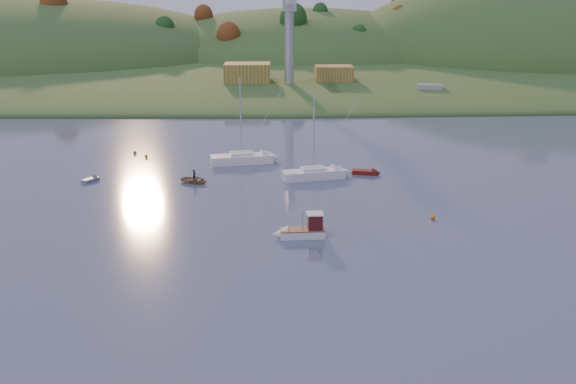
{
  "coord_description": "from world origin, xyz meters",
  "views": [
    {
      "loc": [
        -2.86,
        -33.1,
        23.65
      ],
      "look_at": [
        -0.87,
        33.48,
        2.77
      ],
      "focal_mm": 40.0,
      "sensor_mm": 36.0,
      "label": 1
    }
  ],
  "objects_px": {
    "canoe": "(194,180)",
    "sailboat_far": "(313,173)",
    "grey_dinghy": "(93,179)",
    "sailboat_near": "(242,158)",
    "red_tender": "(370,172)",
    "fishing_boat": "(299,230)"
  },
  "relations": [
    {
      "from": "red_tender",
      "to": "sailboat_far",
      "type": "bearing_deg",
      "value": -152.13
    },
    {
      "from": "sailboat_far",
      "to": "canoe",
      "type": "relative_size",
      "value": 3.08
    },
    {
      "from": "canoe",
      "to": "red_tender",
      "type": "bearing_deg",
      "value": -56.97
    },
    {
      "from": "sailboat_near",
      "to": "grey_dinghy",
      "type": "xyz_separation_m",
      "value": [
        -19.09,
        -8.22,
        -0.57
      ]
    },
    {
      "from": "sailboat_near",
      "to": "red_tender",
      "type": "height_order",
      "value": "sailboat_near"
    },
    {
      "from": "fishing_boat",
      "to": "grey_dinghy",
      "type": "xyz_separation_m",
      "value": [
        -25.99,
        21.13,
        -0.54
      ]
    },
    {
      "from": "canoe",
      "to": "grey_dinghy",
      "type": "bearing_deg",
      "value": 108.59
    },
    {
      "from": "fishing_boat",
      "to": "sailboat_far",
      "type": "distance_m",
      "value": 21.33
    },
    {
      "from": "canoe",
      "to": "sailboat_far",
      "type": "bearing_deg",
      "value": -59.38
    },
    {
      "from": "sailboat_far",
      "to": "red_tender",
      "type": "distance_m",
      "value": 8.01
    },
    {
      "from": "canoe",
      "to": "grey_dinghy",
      "type": "xyz_separation_m",
      "value": [
        -13.37,
        1.51,
        -0.18
      ]
    },
    {
      "from": "sailboat_near",
      "to": "red_tender",
      "type": "xyz_separation_m",
      "value": [
        17.58,
        -6.45,
        -0.5
      ]
    },
    {
      "from": "fishing_boat",
      "to": "canoe",
      "type": "distance_m",
      "value": 23.33
    },
    {
      "from": "sailboat_near",
      "to": "canoe",
      "type": "height_order",
      "value": "sailboat_near"
    },
    {
      "from": "fishing_boat",
      "to": "canoe",
      "type": "bearing_deg",
      "value": -59.82
    },
    {
      "from": "sailboat_far",
      "to": "canoe",
      "type": "distance_m",
      "value": 15.58
    },
    {
      "from": "sailboat_far",
      "to": "canoe",
      "type": "xyz_separation_m",
      "value": [
        -15.5,
        -1.52,
        -0.36
      ]
    },
    {
      "from": "sailboat_near",
      "to": "canoe",
      "type": "distance_m",
      "value": 11.29
    },
    {
      "from": "canoe",
      "to": "red_tender",
      "type": "height_order",
      "value": "red_tender"
    },
    {
      "from": "sailboat_far",
      "to": "fishing_boat",
      "type": "bearing_deg",
      "value": -110.75
    },
    {
      "from": "fishing_boat",
      "to": "sailboat_far",
      "type": "xyz_separation_m",
      "value": [
        2.88,
        21.14,
        -0.01
      ]
    },
    {
      "from": "canoe",
      "to": "grey_dinghy",
      "type": "relative_size",
      "value": 1.32
    }
  ]
}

